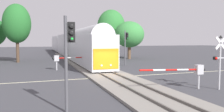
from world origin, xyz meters
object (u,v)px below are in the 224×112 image
at_px(commuter_train, 68,44).
at_px(traffic_signal_far_side, 126,42).
at_px(oak_far_right, 129,35).
at_px(oak_behind_train, 17,24).
at_px(crossing_gate_far, 63,59).
at_px(elm_centre_background, 111,27).
at_px(crossing_signal_mast, 220,57).
at_px(crossing_gate_near, 193,70).
at_px(traffic_signal_near_left, 69,48).

bearing_deg(commuter_train, traffic_signal_far_side, -76.20).
height_order(oak_far_right, oak_behind_train, oak_behind_train).
height_order(crossing_gate_far, elm_centre_background, elm_centre_background).
height_order(traffic_signal_far_side, oak_far_right, oak_far_right).
distance_m(traffic_signal_far_side, oak_far_right, 11.17).
distance_m(crossing_signal_mast, oak_far_right, 27.00).
relative_size(commuter_train, oak_behind_train, 6.55).
distance_m(commuter_train, oak_far_right, 15.73).
bearing_deg(oak_behind_train, crossing_gate_near, -61.61).
height_order(crossing_gate_far, oak_far_right, oak_far_right).
xyz_separation_m(traffic_signal_far_side, oak_far_right, (4.86, 9.97, 1.36)).
bearing_deg(crossing_gate_far, oak_behind_train, 117.23).
xyz_separation_m(crossing_gate_far, oak_behind_train, (-5.98, 11.63, 4.92)).
height_order(crossing_gate_near, crossing_signal_mast, crossing_signal_mast).
bearing_deg(crossing_gate_near, oak_behind_train, 118.39).
bearing_deg(oak_behind_train, crossing_gate_far, -62.77).
xyz_separation_m(crossing_signal_mast, elm_centre_background, (2.30, 31.23, 3.92)).
xyz_separation_m(commuter_train, crossing_gate_far, (-3.80, -23.71, -1.34)).
bearing_deg(oak_behind_train, traffic_signal_near_left, -80.77).
xyz_separation_m(traffic_signal_far_side, oak_behind_train, (-15.13, 9.68, 2.94)).
distance_m(crossing_signal_mast, crossing_gate_far, 17.52).
bearing_deg(elm_centre_background, crossing_gate_near, -97.66).
xyz_separation_m(traffic_signal_near_left, elm_centre_background, (13.39, 32.67, 3.13)).
bearing_deg(elm_centre_background, crossing_gate_far, -125.63).
distance_m(crossing_gate_near, traffic_signal_near_left, 9.71).
bearing_deg(commuter_train, crossing_gate_near, -83.92).
bearing_deg(oak_far_right, elm_centre_background, 114.15).
bearing_deg(traffic_signal_far_side, crossing_gate_near, -94.85).
xyz_separation_m(crossing_signal_mast, traffic_signal_near_left, (-11.08, -1.45, 0.79)).
bearing_deg(oak_far_right, oak_behind_train, -179.19).
bearing_deg(crossing_gate_near, elm_centre_background, 82.34).
relative_size(traffic_signal_far_side, oak_behind_train, 0.53).
height_order(commuter_train, oak_behind_train, oak_behind_train).
bearing_deg(crossing_gate_far, crossing_gate_near, -60.66).
relative_size(elm_centre_background, oak_behind_train, 1.06).
bearing_deg(elm_centre_background, oak_behind_train, -164.45).
bearing_deg(crossing_gate_near, commuter_train, 96.08).
distance_m(traffic_signal_far_side, traffic_signal_near_left, 20.92).
height_order(commuter_train, elm_centre_background, elm_centre_background).
height_order(crossing_signal_mast, traffic_signal_far_side, traffic_signal_far_side).
bearing_deg(traffic_signal_near_left, crossing_gate_near, 13.28).
bearing_deg(elm_centre_background, traffic_signal_near_left, -112.28).
height_order(crossing_signal_mast, oak_behind_train, oak_behind_train).
distance_m(elm_centre_background, oak_behind_train, 18.56).
height_order(crossing_gate_near, crossing_gate_far, same).
xyz_separation_m(crossing_signal_mast, crossing_gate_far, (-9.60, 14.62, -1.04)).
xyz_separation_m(crossing_gate_near, oak_behind_train, (-13.79, 25.51, 4.91)).
bearing_deg(oak_far_right, commuter_train, 130.86).
height_order(traffic_signal_far_side, traffic_signal_near_left, traffic_signal_far_side).
bearing_deg(traffic_signal_near_left, crossing_gate_far, 84.72).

